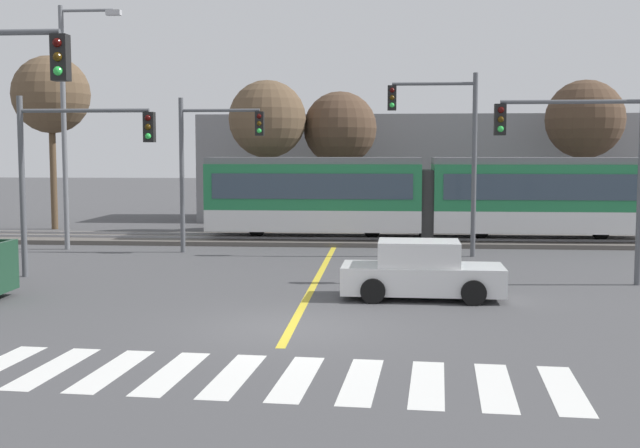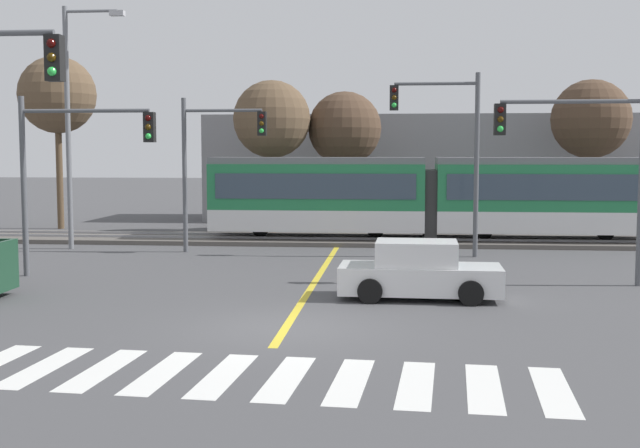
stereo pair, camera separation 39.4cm
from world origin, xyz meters
name	(u,v)px [view 1 (the left image)]	position (x,y,z in m)	size (l,w,h in m)	color
ground_plane	(291,328)	(0.00, 0.00, 0.00)	(200.00, 200.00, 0.00)	#474749
track_bed	(337,240)	(0.00, 16.83, 0.09)	(120.00, 4.00, 0.18)	#56514C
rail_near	(336,238)	(0.00, 16.11, 0.23)	(120.00, 0.08, 0.10)	#939399
rail_far	(338,235)	(0.00, 17.55, 0.23)	(120.00, 0.08, 0.10)	#939399
light_rail_tram	(426,194)	(3.78, 16.82, 2.05)	(18.50, 2.64, 3.43)	silver
crosswalk_stripe_1	(53,368)	(-3.84, -3.62, 0.00)	(0.56, 2.80, 0.01)	silver
crosswalk_stripe_2	(112,370)	(-2.74, -3.69, 0.00)	(0.56, 2.80, 0.01)	silver
crosswalk_stripe_3	(172,373)	(-1.65, -3.76, 0.00)	(0.56, 2.80, 0.01)	silver
crosswalk_stripe_4	(234,376)	(-0.55, -3.84, 0.00)	(0.56, 2.80, 0.01)	silver
crosswalk_stripe_5	(297,378)	(0.55, -3.91, 0.00)	(0.56, 2.80, 0.01)	silver
crosswalk_stripe_6	(361,381)	(1.65, -3.99, 0.00)	(0.56, 2.80, 0.01)	silver
crosswalk_stripe_7	(427,384)	(2.74, -4.06, 0.00)	(0.56, 2.80, 0.01)	silver
crosswalk_stripe_8	(495,387)	(3.84, -4.14, 0.00)	(0.56, 2.80, 0.01)	silver
crosswalk_stripe_9	(565,389)	(4.94, -4.21, 0.00)	(0.56, 2.80, 0.01)	silver
lane_centre_line	(316,280)	(0.00, 6.48, 0.00)	(0.20, 16.71, 0.01)	gold
sedan_crossing	(422,272)	(3.00, 3.80, 0.70)	(4.24, 2.00, 1.52)	silver
traffic_light_mid_left	(70,157)	(-7.51, 6.51, 3.69)	(4.25, 0.38, 5.53)	#515459
traffic_light_far_right	(447,137)	(4.26, 12.43, 4.37)	(3.25, 0.38, 6.68)	#515459
traffic_light_far_left	(210,152)	(-4.59, 12.84, 3.84)	(3.25, 0.38, 5.87)	#515459
traffic_light_mid_right	(588,153)	(7.82, 6.42, 3.80)	(4.25, 0.38, 5.64)	#515459
street_lamp_west	(69,113)	(-10.25, 13.40, 5.35)	(2.47, 0.28, 9.45)	slate
bare_tree_far_west	(51,95)	(-14.36, 21.43, 6.61)	(3.80, 3.80, 8.55)	brown
bare_tree_west	(267,120)	(-3.49, 20.45, 5.34)	(3.65, 3.65, 7.20)	brown
bare_tree_east	(340,129)	(-0.14, 21.67, 4.94)	(3.54, 3.54, 6.74)	brown
bare_tree_far_east	(585,120)	(11.55, 22.31, 5.37)	(3.75, 3.75, 7.27)	brown
building_backdrop_far	(418,168)	(3.90, 28.55, 2.92)	(24.11, 6.00, 5.84)	gray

